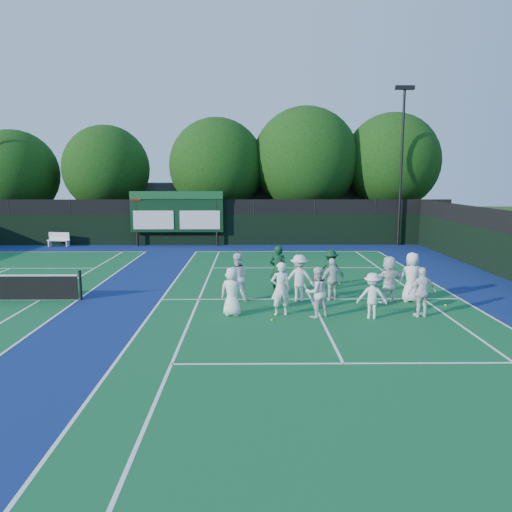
{
  "coord_description": "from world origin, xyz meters",
  "views": [
    {
      "loc": [
        -2.22,
        -16.77,
        4.42
      ],
      "look_at": [
        -2.0,
        3.0,
        1.3
      ],
      "focal_mm": 35.0,
      "sensor_mm": 36.0,
      "label": 1
    }
  ],
  "objects": [
    {
      "name": "ground",
      "position": [
        0.0,
        0.0,
        0.0
      ],
      "size": [
        120.0,
        120.0,
        0.0
      ],
      "primitive_type": "plane",
      "color": "#1F3B10",
      "rests_on": "ground"
    },
    {
      "name": "court_apron",
      "position": [
        -6.0,
        1.0,
        0.0
      ],
      "size": [
        34.0,
        32.0,
        0.01
      ],
      "primitive_type": "cube",
      "color": "navy",
      "rests_on": "ground"
    },
    {
      "name": "near_court",
      "position": [
        0.0,
        1.0,
        0.01
      ],
      "size": [
        11.05,
        23.85,
        0.01
      ],
      "color": "#125A2C",
      "rests_on": "ground"
    },
    {
      "name": "back_fence",
      "position": [
        -6.0,
        16.0,
        1.36
      ],
      "size": [
        34.0,
        0.08,
        3.0
      ],
      "color": "black",
      "rests_on": "ground"
    },
    {
      "name": "scoreboard",
      "position": [
        -7.01,
        15.59,
        2.19
      ],
      "size": [
        6.0,
        0.21,
        3.55
      ],
      "color": "black",
      "rests_on": "ground"
    },
    {
      "name": "clubhouse",
      "position": [
        -2.0,
        24.0,
        2.0
      ],
      "size": [
        18.0,
        6.0,
        4.0
      ],
      "primitive_type": "cube",
      "color": "#505155",
      "rests_on": "ground"
    },
    {
      "name": "light_pole_right",
      "position": [
        7.5,
        15.7,
        6.3
      ],
      "size": [
        1.2,
        0.3,
        10.12
      ],
      "color": "black",
      "rests_on": "ground"
    },
    {
      "name": "bench",
      "position": [
        -14.62,
        15.37,
        0.49
      ],
      "size": [
        1.49,
        0.67,
        0.91
      ],
      "color": "white",
      "rests_on": "ground"
    },
    {
      "name": "tree_a",
      "position": [
        -18.99,
        19.58,
        4.48
      ],
      "size": [
        6.29,
        6.29,
        7.79
      ],
      "color": "black",
      "rests_on": "ground"
    },
    {
      "name": "tree_b",
      "position": [
        -12.37,
        19.58,
        4.88
      ],
      "size": [
        6.13,
        6.13,
        8.11
      ],
      "color": "black",
      "rests_on": "ground"
    },
    {
      "name": "tree_c",
      "position": [
        -4.47,
        19.58,
        5.06
      ],
      "size": [
        6.8,
        6.8,
        8.64
      ],
      "color": "black",
      "rests_on": "ground"
    },
    {
      "name": "tree_d",
      "position": [
        1.87,
        19.58,
        5.46
      ],
      "size": [
        7.53,
        7.53,
        9.42
      ],
      "color": "black",
      "rests_on": "ground"
    },
    {
      "name": "tree_e",
      "position": [
        8.08,
        19.58,
        5.37
      ],
      "size": [
        6.88,
        6.88,
        8.99
      ],
      "color": "black",
      "rests_on": "ground"
    },
    {
      "name": "tennis_ball_0",
      "position": [
        -1.56,
        -1.76,
        0.03
      ],
      "size": [
        0.07,
        0.07,
        0.07
      ],
      "primitive_type": "sphere",
      "color": "yellow",
      "rests_on": "ground"
    },
    {
      "name": "tennis_ball_1",
      "position": [
        2.08,
        4.07,
        0.03
      ],
      "size": [
        0.07,
        0.07,
        0.07
      ],
      "primitive_type": "sphere",
      "color": "yellow",
      "rests_on": "ground"
    },
    {
      "name": "tennis_ball_2",
      "position": [
        3.47,
        0.9,
        0.03
      ],
      "size": [
        0.07,
        0.07,
        0.07
      ],
      "primitive_type": "sphere",
      "color": "yellow",
      "rests_on": "ground"
    },
    {
      "name": "tennis_ball_3",
      "position": [
        -3.36,
        3.37,
        0.03
      ],
      "size": [
        0.07,
        0.07,
        0.07
      ],
      "primitive_type": "sphere",
      "color": "yellow",
      "rests_on": "ground"
    },
    {
      "name": "tennis_ball_4",
      "position": [
        1.51,
        3.55,
        0.03
      ],
      "size": [
        0.07,
        0.07,
        0.07
      ],
      "primitive_type": "sphere",
      "color": "yellow",
      "rests_on": "ground"
    },
    {
      "name": "tennis_ball_5",
      "position": [
        4.55,
        -0.03,
        0.03
      ],
      "size": [
        0.07,
        0.07,
        0.07
      ],
      "primitive_type": "sphere",
      "color": "yellow",
      "rests_on": "ground"
    },
    {
      "name": "player_front_0",
      "position": [
        -2.81,
        -1.1,
        0.79
      ],
      "size": [
        0.87,
        0.67,
        1.59
      ],
      "primitive_type": "imported",
      "rotation": [
        0.0,
        0.0,
        2.91
      ],
      "color": "white",
      "rests_on": "ground"
    },
    {
      "name": "player_front_1",
      "position": [
        -1.25,
        -1.08,
        0.87
      ],
      "size": [
        0.7,
        0.52,
        1.75
      ],
      "primitive_type": "imported",
      "rotation": [
        0.0,
        0.0,
        3.31
      ],
      "color": "white",
      "rests_on": "ground"
    },
    {
      "name": "player_front_2",
      "position": [
        -0.12,
        -1.33,
        0.82
      ],
      "size": [
        0.97,
        0.88,
        1.63
      ],
      "primitive_type": "imported",
      "rotation": [
        0.0,
        0.0,
        3.55
      ],
      "color": "white",
      "rests_on": "ground"
    },
    {
      "name": "player_front_3",
      "position": [
        1.61,
        -1.5,
        0.73
      ],
      "size": [
        1.01,
        0.66,
        1.47
      ],
      "primitive_type": "imported",
      "rotation": [
        0.0,
        0.0,
        3.01
      ],
      "color": "white",
      "rests_on": "ground"
    },
    {
      "name": "player_front_4",
      "position": [
        3.23,
        -1.36,
        0.81
      ],
      "size": [
        1.01,
        0.59,
        1.62
      ],
      "primitive_type": "imported",
      "rotation": [
        0.0,
        0.0,
        3.35
      ],
      "color": "white",
      "rests_on": "ground"
    },
    {
      "name": "player_back_0",
      "position": [
        -2.72,
        0.79,
        0.88
      ],
      "size": [
        0.94,
        0.79,
        1.75
      ],
      "primitive_type": "imported",
      "rotation": [
        0.0,
        0.0,
        3.3
      ],
      "color": "white",
      "rests_on": "ground"
    },
    {
      "name": "player_back_1",
      "position": [
        -0.48,
        0.74,
        0.85
      ],
      "size": [
        1.14,
        0.7,
        1.7
      ],
      "primitive_type": "imported",
      "rotation": [
        0.0,
        0.0,
        3.07
      ],
      "color": "white",
      "rests_on": "ground"
    },
    {
      "name": "player_back_2",
      "position": [
        0.73,
        0.87,
        0.78
      ],
      "size": [
        0.99,
        0.7,
        1.55
      ],
      "primitive_type": "imported",
      "rotation": [
        0.0,
        0.0,
        3.54
      ],
      "color": "white",
      "rests_on": "ground"
    },
    {
      "name": "player_back_3",
      "position": [
        2.67,
        0.48,
        0.84
      ],
      "size": [
        1.63,
        1.09,
        1.69
      ],
      "primitive_type": "imported",
      "rotation": [
        0.0,
        0.0,
        3.56
      ],
      "color": "white",
      "rests_on": "ground"
    },
    {
      "name": "player_back_4",
      "position": [
        3.53,
        0.6,
        0.9
      ],
      "size": [
        0.91,
        0.62,
        1.8
      ],
      "primitive_type": "imported",
      "rotation": [
        0.0,
        0.0,
        3.08
      ],
      "color": "white",
      "rests_on": "ground"
    },
    {
      "name": "coach_left",
      "position": [
        -1.16,
        2.11,
        0.92
      ],
      "size": [
        0.7,
        0.48,
        1.85
      ],
      "primitive_type": "imported",
      "rotation": [
        0.0,
        0.0,
        3.08
      ],
      "color": "#0E3620",
      "rests_on": "ground"
    },
    {
      "name": "coach_right",
      "position": [
        0.97,
        2.7,
        0.79
      ],
      "size": [
        1.14,
        0.83,
        1.58
      ],
      "primitive_type": "imported",
      "rotation": [
        0.0,
        0.0,
        2.89
      ],
      "color": "#0F371C",
      "rests_on": "ground"
    }
  ]
}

